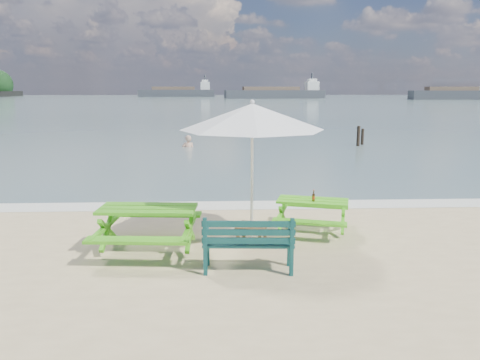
{
  "coord_description": "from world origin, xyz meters",
  "views": [
    {
      "loc": [
        -0.55,
        -7.2,
        3.05
      ],
      "look_at": [
        -0.13,
        3.0,
        1.0
      ],
      "focal_mm": 35.0,
      "sensor_mm": 36.0,
      "label": 1
    }
  ],
  "objects_px": {
    "picnic_table_left": "(148,230)",
    "beer_bottle": "(314,197)",
    "side_table": "(252,233)",
    "park_bench": "(248,254)",
    "picnic_table_right": "(312,216)",
    "swimmer": "(188,153)",
    "patio_umbrella": "(252,117)"
  },
  "relations": [
    {
      "from": "swimmer",
      "to": "park_bench",
      "type": "bearing_deg",
      "value": -82.71
    },
    {
      "from": "side_table",
      "to": "picnic_table_left",
      "type": "bearing_deg",
      "value": -167.79
    },
    {
      "from": "side_table",
      "to": "swimmer",
      "type": "xyz_separation_m",
      "value": [
        -2.27,
        15.11,
        -0.52
      ]
    },
    {
      "from": "swimmer",
      "to": "side_table",
      "type": "bearing_deg",
      "value": -81.46
    },
    {
      "from": "picnic_table_right",
      "to": "park_bench",
      "type": "distance_m",
      "value": 2.55
    },
    {
      "from": "patio_umbrella",
      "to": "beer_bottle",
      "type": "bearing_deg",
      "value": 21.01
    },
    {
      "from": "patio_umbrella",
      "to": "picnic_table_right",
      "type": "bearing_deg",
      "value": 25.43
    },
    {
      "from": "beer_bottle",
      "to": "park_bench",
      "type": "bearing_deg",
      "value": -127.15
    },
    {
      "from": "beer_bottle",
      "to": "swimmer",
      "type": "bearing_deg",
      "value": 103.81
    },
    {
      "from": "picnic_table_right",
      "to": "park_bench",
      "type": "xyz_separation_m",
      "value": [
        -1.48,
        -2.07,
        -0.05
      ]
    },
    {
      "from": "picnic_table_left",
      "to": "beer_bottle",
      "type": "height_order",
      "value": "beer_bottle"
    },
    {
      "from": "picnic_table_left",
      "to": "side_table",
      "type": "height_order",
      "value": "picnic_table_left"
    },
    {
      "from": "picnic_table_left",
      "to": "picnic_table_right",
      "type": "distance_m",
      "value": 3.46
    },
    {
      "from": "picnic_table_left",
      "to": "park_bench",
      "type": "bearing_deg",
      "value": -29.15
    },
    {
      "from": "picnic_table_left",
      "to": "park_bench",
      "type": "relative_size",
      "value": 1.37
    },
    {
      "from": "picnic_table_right",
      "to": "patio_umbrella",
      "type": "distance_m",
      "value": 2.6
    },
    {
      "from": "park_bench",
      "to": "beer_bottle",
      "type": "height_order",
      "value": "beer_bottle"
    },
    {
      "from": "park_bench",
      "to": "patio_umbrella",
      "type": "distance_m",
      "value": 2.63
    },
    {
      "from": "park_bench",
      "to": "beer_bottle",
      "type": "bearing_deg",
      "value": 52.85
    },
    {
      "from": "picnic_table_left",
      "to": "side_table",
      "type": "distance_m",
      "value": 2.02
    },
    {
      "from": "side_table",
      "to": "patio_umbrella",
      "type": "bearing_deg",
      "value": 0.0
    },
    {
      "from": "picnic_table_right",
      "to": "park_bench",
      "type": "height_order",
      "value": "park_bench"
    },
    {
      "from": "picnic_table_right",
      "to": "picnic_table_left",
      "type": "bearing_deg",
      "value": -162.2
    },
    {
      "from": "side_table",
      "to": "swimmer",
      "type": "height_order",
      "value": "swimmer"
    },
    {
      "from": "side_table",
      "to": "swimmer",
      "type": "bearing_deg",
      "value": 98.54
    },
    {
      "from": "picnic_table_left",
      "to": "side_table",
      "type": "relative_size",
      "value": 3.02
    },
    {
      "from": "picnic_table_left",
      "to": "swimmer",
      "type": "relative_size",
      "value": 1.13
    },
    {
      "from": "park_bench",
      "to": "swimmer",
      "type": "relative_size",
      "value": 0.82
    },
    {
      "from": "picnic_table_left",
      "to": "patio_umbrella",
      "type": "bearing_deg",
      "value": 12.21
    },
    {
      "from": "picnic_table_right",
      "to": "swimmer",
      "type": "xyz_separation_m",
      "value": [
        -3.6,
        14.48,
        -0.67
      ]
    },
    {
      "from": "park_bench",
      "to": "picnic_table_left",
      "type": "bearing_deg",
      "value": 150.85
    },
    {
      "from": "picnic_table_right",
      "to": "patio_umbrella",
      "type": "relative_size",
      "value": 0.57
    }
  ]
}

